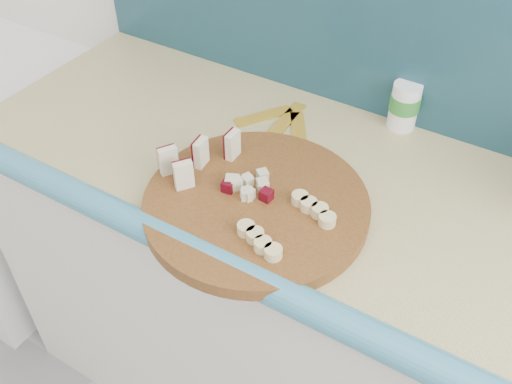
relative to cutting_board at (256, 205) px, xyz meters
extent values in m
cube|color=white|center=(0.37, 0.15, -0.48)|extent=(2.20, 0.60, 0.88)
cube|color=tan|center=(0.37, 0.15, -0.03)|extent=(2.20, 0.60, 0.03)
cube|color=teal|center=(0.37, -0.15, -0.03)|extent=(2.20, 0.06, 0.03)
cylinder|color=#4C2C10|center=(0.00, 0.00, 0.00)|extent=(0.56, 0.56, 0.03)
cube|color=beige|center=(-0.19, -0.02, 0.04)|extent=(0.03, 0.04, 0.06)
cube|color=#490511|center=(-0.20, -0.02, 0.04)|extent=(0.02, 0.04, 0.06)
cube|color=beige|center=(-0.15, 0.03, 0.04)|extent=(0.03, 0.04, 0.06)
cube|color=#490511|center=(-0.16, 0.04, 0.04)|extent=(0.02, 0.04, 0.06)
cube|color=beige|center=(-0.11, 0.09, 0.04)|extent=(0.03, 0.04, 0.06)
cube|color=#490511|center=(-0.12, 0.09, 0.04)|extent=(0.02, 0.04, 0.06)
cube|color=beige|center=(-0.14, -0.04, 0.04)|extent=(0.03, 0.04, 0.06)
cube|color=#490511|center=(-0.15, -0.04, 0.04)|extent=(0.02, 0.04, 0.06)
cube|color=beige|center=(-0.02, 0.01, 0.02)|extent=(0.02, 0.02, 0.02)
cube|color=beige|center=(-0.01, 0.01, 0.02)|extent=(0.02, 0.02, 0.02)
cube|color=#490511|center=(-0.01, 0.03, 0.02)|extent=(0.02, 0.02, 0.02)
cube|color=beige|center=(-0.02, 0.02, 0.02)|extent=(0.02, 0.02, 0.02)
cube|color=beige|center=(-0.03, 0.03, 0.02)|extent=(0.02, 0.02, 0.02)
cube|color=beige|center=(-0.05, 0.03, 0.02)|extent=(0.02, 0.02, 0.02)
cube|color=beige|center=(-0.04, 0.01, 0.02)|extent=(0.02, 0.02, 0.02)
cube|color=beige|center=(-0.04, 0.00, 0.02)|extent=(0.02, 0.02, 0.02)
cube|color=#490511|center=(-0.04, -0.02, 0.02)|extent=(0.02, 0.02, 0.02)
cube|color=beige|center=(-0.02, -0.01, 0.02)|extent=(0.02, 0.02, 0.02)
cube|color=beige|center=(-0.01, -0.01, 0.02)|extent=(0.02, 0.02, 0.02)
cylinder|color=#DEC887|center=(0.03, -0.08, 0.02)|extent=(0.03, 0.03, 0.02)
cylinder|color=#DEC887|center=(0.05, -0.09, 0.02)|extent=(0.03, 0.03, 0.02)
cylinder|color=#DEC887|center=(0.08, -0.10, 0.02)|extent=(0.03, 0.03, 0.02)
cylinder|color=#DEC887|center=(0.10, -0.11, 0.02)|extent=(0.03, 0.03, 0.02)
cylinder|color=#DEC887|center=(0.07, 0.04, 0.02)|extent=(0.03, 0.03, 0.02)
cylinder|color=#DEC887|center=(0.10, 0.03, 0.02)|extent=(0.03, 0.03, 0.02)
cylinder|color=#DEC887|center=(0.12, 0.02, 0.02)|extent=(0.03, 0.03, 0.02)
cylinder|color=#DEC887|center=(0.15, 0.01, 0.02)|extent=(0.03, 0.03, 0.02)
cylinder|color=white|center=(0.14, 0.41, 0.04)|extent=(0.06, 0.06, 0.11)
cylinder|color=#318833|center=(0.14, 0.41, 0.05)|extent=(0.07, 0.07, 0.04)
cube|color=gold|center=(-0.15, 0.28, -0.01)|extent=(0.10, 0.14, 0.01)
cube|color=gold|center=(-0.09, 0.29, -0.01)|extent=(0.04, 0.14, 0.01)
cube|color=gold|center=(-0.05, 0.27, -0.01)|extent=(0.10, 0.14, 0.01)
camera|label=1|loc=(0.41, -0.68, 0.76)|focal=40.00mm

